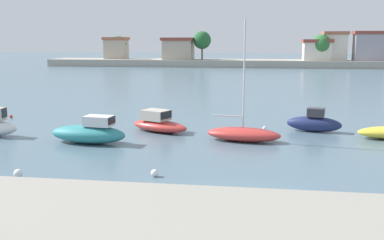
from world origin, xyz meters
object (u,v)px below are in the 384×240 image
(mooring_buoy_3, at_px, (265,128))
(mooring_buoy_4, at_px, (11,116))
(mooring_buoy_2, at_px, (18,174))
(moored_boat_4, at_px, (314,123))
(mooring_buoy_1, at_px, (155,173))
(moored_boat_2, at_px, (159,124))
(moored_boat_3, at_px, (243,134))
(moored_boat_1, at_px, (89,133))

(mooring_buoy_3, height_order, mooring_buoy_4, mooring_buoy_3)
(mooring_buoy_2, distance_m, mooring_buoy_4, 16.80)
(mooring_buoy_3, distance_m, mooring_buoy_4, 19.84)
(moored_boat_4, xyz_separation_m, mooring_buoy_1, (-8.33, -11.29, -0.43))
(moored_boat_2, height_order, mooring_buoy_2, moored_boat_2)
(moored_boat_3, distance_m, mooring_buoy_1, 8.63)
(mooring_buoy_3, bearing_deg, mooring_buoy_1, -114.15)
(mooring_buoy_4, bearing_deg, mooring_buoy_2, -58.83)
(moored_boat_3, relative_size, mooring_buoy_3, 27.00)
(moored_boat_1, bearing_deg, moored_boat_3, 18.25)
(mooring_buoy_1, xyz_separation_m, mooring_buoy_2, (-5.98, -1.05, 0.03))
(moored_boat_3, bearing_deg, moored_boat_4, 45.51)
(moored_boat_1, distance_m, mooring_buoy_1, 7.99)
(mooring_buoy_2, bearing_deg, mooring_buoy_1, 9.96)
(moored_boat_3, height_order, moored_boat_4, moored_boat_3)
(moored_boat_3, xyz_separation_m, mooring_buoy_4, (-18.41, 5.54, -0.33))
(moored_boat_1, bearing_deg, mooring_buoy_1, -41.30)
(moored_boat_1, bearing_deg, mooring_buoy_2, -88.52)
(moored_boat_1, relative_size, moored_boat_4, 1.30)
(moored_boat_1, distance_m, moored_boat_3, 9.26)
(mooring_buoy_2, bearing_deg, mooring_buoy_4, 121.17)
(mooring_buoy_2, bearing_deg, moored_boat_1, 84.75)
(mooring_buoy_1, relative_size, mooring_buoy_4, 1.38)
(moored_boat_2, distance_m, mooring_buoy_2, 11.58)
(moored_boat_2, height_order, moored_boat_4, moored_boat_4)
(moored_boat_1, xyz_separation_m, moored_boat_2, (3.37, 3.87, -0.07))
(moored_boat_1, bearing_deg, moored_boat_2, 55.65)
(moored_boat_1, relative_size, moored_boat_2, 1.07)
(mooring_buoy_1, bearing_deg, mooring_buoy_4, 137.76)
(moored_boat_2, height_order, mooring_buoy_3, moored_boat_2)
(moored_boat_4, xyz_separation_m, mooring_buoy_3, (-3.27, 0.01, -0.47))
(moored_boat_3, distance_m, moored_boat_4, 5.78)
(moored_boat_4, relative_size, mooring_buoy_4, 15.46)
(moored_boat_4, xyz_separation_m, mooring_buoy_2, (-14.31, -12.34, -0.40))
(mooring_buoy_3, bearing_deg, moored_boat_2, -168.03)
(moored_boat_2, xyz_separation_m, mooring_buoy_3, (7.03, 1.49, -0.41))
(mooring_buoy_4, bearing_deg, moored_boat_3, -16.76)
(moored_boat_2, height_order, moored_boat_3, moored_boat_3)
(moored_boat_3, bearing_deg, moored_boat_1, -160.30)
(moored_boat_3, relative_size, mooring_buoy_2, 18.39)
(moored_boat_3, xyz_separation_m, moored_boat_4, (4.60, 3.51, 0.15))
(mooring_buoy_1, bearing_deg, moored_boat_2, 101.32)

